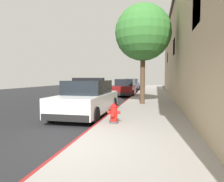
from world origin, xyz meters
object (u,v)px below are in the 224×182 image
Objects in this scene: police_cruiser at (88,98)px; parked_car_dark_far at (131,85)px; fire_hydrant at (114,113)px; street_tree at (143,33)px; parked_car_silver_ahead at (125,88)px.

police_cruiser reaches higher than parked_car_dark_far.
parked_car_dark_far reaches higher than fire_hydrant.
fire_hydrant is at bearing -84.99° from parked_car_dark_far.
parked_car_dark_far is at bearing 99.11° from street_tree.
parked_car_silver_ahead is 8.08m from street_tree.
parked_car_silver_ahead is 1.00× the size of parked_car_dark_far.
parked_car_dark_far is 6.37× the size of fire_hydrant.
parked_car_dark_far is (-0.19, 18.57, -0.00)m from police_cruiser.
parked_car_silver_ahead and parked_car_dark_far have the same top height.
fire_hydrant is (1.81, -20.60, -0.26)m from parked_car_dark_far.
police_cruiser is 5.42m from street_tree.
street_tree reaches higher than police_cruiser.
parked_car_dark_far is (-0.38, 8.19, 0.00)m from parked_car_silver_ahead.
fire_hydrant is at bearing -51.36° from police_cruiser.
police_cruiser is 18.57m from parked_car_dark_far.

